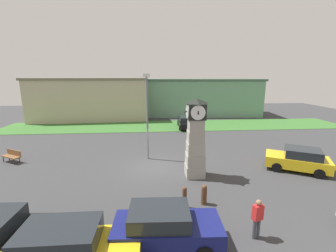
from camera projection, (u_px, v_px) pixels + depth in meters
ground_plane at (156, 166)px, 16.12m from camera, size 72.77×72.77×0.00m
clock_tower at (195, 139)px, 14.04m from camera, size 1.41×1.40×5.03m
bollard_near_tower at (185, 197)px, 10.91m from camera, size 0.22×0.22×1.12m
bollard_mid_row at (204, 194)px, 11.25m from camera, size 0.29×0.29×1.04m
car_near_tower at (68, 247)px, 7.45m from camera, size 4.58×1.95×1.53m
car_by_building at (165, 227)px, 8.39m from camera, size 4.11×2.00×1.58m
car_far_lot at (186, 122)px, 27.89m from camera, size 2.08×4.67×1.49m
car_silver_hatch at (298, 159)px, 15.25m from camera, size 4.32×3.52×1.58m
bench at (12, 155)px, 16.80m from camera, size 1.65×1.25×0.90m
pedestrian_near_bench at (257, 216)px, 8.79m from camera, size 0.46×0.36×1.66m
street_lamp_near_road at (147, 111)px, 16.76m from camera, size 0.50×0.24×6.50m
warehouse_blue_far at (93, 98)px, 34.49m from camera, size 17.03×10.11×6.08m
storefront_low_left at (200, 97)px, 37.51m from camera, size 19.86×9.11×5.88m
grass_verge_far at (176, 126)px, 29.32m from camera, size 43.66×6.63×0.04m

